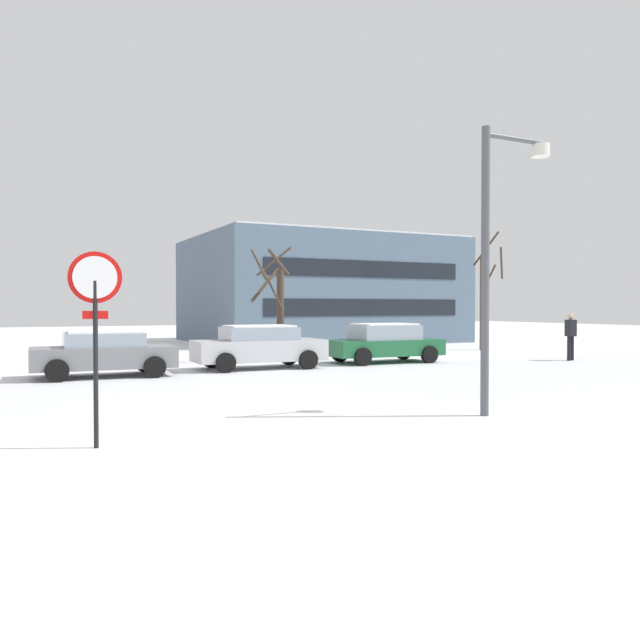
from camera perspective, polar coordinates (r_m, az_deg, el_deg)
ground_plane at (r=12.48m, az=-6.84°, el=-8.40°), size 120.00×120.00×0.00m
road_surface at (r=15.60m, az=-11.02°, el=-6.48°), size 80.00×8.64×0.00m
stop_sign at (r=9.87m, az=-19.50°, el=0.83°), size 0.75×0.14×2.89m
street_lamp at (r=12.74m, az=15.61°, el=6.94°), size 1.66×0.36×5.49m
parked_car_gray at (r=19.95m, az=-18.81°, el=-2.81°), size 4.14×2.26×1.37m
parked_car_silver at (r=21.47m, az=-5.48°, el=-2.36°), size 4.42×2.17×1.46m
parked_car_green at (r=23.83m, az=5.78°, el=-2.04°), size 4.35×2.21×1.46m
pedestrian_crossing at (r=26.41m, az=21.55°, el=-1.12°), size 0.42×0.46×1.80m
tree_far_mid at (r=31.68m, az=14.50°, el=1.95°), size 1.41×2.17×5.77m
tree_far_left at (r=24.40m, az=-3.83°, el=1.37°), size 1.86×1.94×4.47m
building_far_right at (r=38.95m, az=-0.11°, el=2.71°), size 14.76×11.45×6.24m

